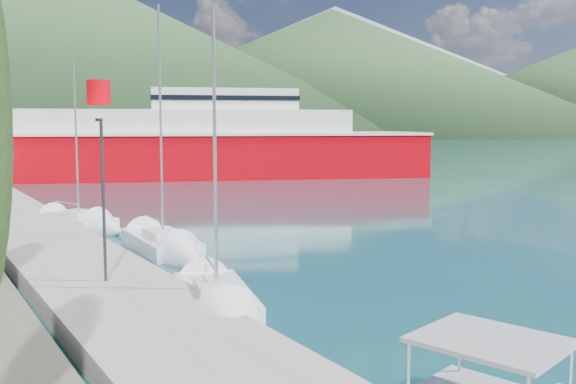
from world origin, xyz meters
TOP-DOWN VIEW (x-y plane):
  - quay at (-9.00, 26.00)m, footprint 5.00×88.00m
  - hills_far at (138.59, 618.73)m, footprint 1480.00×900.00m
  - hills_near at (98.04, 372.50)m, footprint 1010.00×520.00m
  - lamp_posts at (-9.00, 14.17)m, footprint 0.15×49.56m
  - sailboat_near at (-6.40, 7.57)m, footprint 4.48×8.37m
  - sailboat_mid at (-3.85, 18.59)m, footprint 2.98×9.58m
  - sailboat_far at (-5.26, 28.73)m, footprint 4.96×8.42m
  - ferry at (14.13, 64.42)m, footprint 63.88×35.30m

SIDE VIEW (x-z plane):
  - sailboat_near at x=-6.40m, z-range -5.45..6.07m
  - sailboat_mid at x=-3.85m, z-range -6.48..7.13m
  - sailboat_far at x=-5.26m, z-range -5.57..6.23m
  - quay at x=-9.00m, z-range 0.00..0.80m
  - ferry at x=14.13m, z-range -2.46..10.11m
  - lamp_posts at x=-9.00m, z-range 1.05..7.11m
  - hills_near at x=98.04m, z-range -8.32..106.68m
  - hills_far at x=138.59m, z-range -12.61..167.39m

